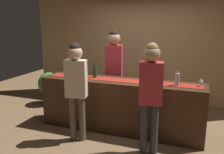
# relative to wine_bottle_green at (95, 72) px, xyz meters

# --- Properties ---
(ground_plane) EXTENTS (10.00, 10.00, 0.00)m
(ground_plane) POSITION_rel_wine_bottle_green_xyz_m (0.52, -0.04, -1.07)
(ground_plane) COLOR brown
(back_wall) EXTENTS (6.00, 0.12, 2.90)m
(back_wall) POSITION_rel_wine_bottle_green_xyz_m (0.52, 1.86, 0.38)
(back_wall) COLOR tan
(back_wall) RESTS_ON ground
(bar_counter) EXTENTS (2.98, 0.60, 0.95)m
(bar_counter) POSITION_rel_wine_bottle_green_xyz_m (0.52, -0.04, -0.59)
(bar_counter) COLOR #3D2314
(bar_counter) RESTS_ON ground
(counter_runner_cloth) EXTENTS (2.83, 0.28, 0.01)m
(counter_runner_cloth) POSITION_rel_wine_bottle_green_xyz_m (0.52, -0.04, -0.11)
(counter_runner_cloth) COLOR maroon
(counter_runner_cloth) RESTS_ON bar_counter
(wine_bottle_green) EXTENTS (0.07, 0.07, 0.30)m
(wine_bottle_green) POSITION_rel_wine_bottle_green_xyz_m (0.00, 0.00, 0.00)
(wine_bottle_green) COLOR #194723
(wine_bottle_green) RESTS_ON bar_counter
(wine_bottle_clear) EXTENTS (0.07, 0.07, 0.30)m
(wine_bottle_clear) POSITION_rel_wine_bottle_green_xyz_m (1.51, -0.07, 0.00)
(wine_bottle_clear) COLOR #B2C6C1
(wine_bottle_clear) RESTS_ON bar_counter
(wine_bottle_amber) EXTENTS (0.07, 0.07, 0.30)m
(wine_bottle_amber) POSITION_rel_wine_bottle_green_xyz_m (-0.28, 0.03, 0.00)
(wine_bottle_amber) COLOR brown
(wine_bottle_amber) RESTS_ON bar_counter
(wine_glass_near_customer) EXTENTS (0.07, 0.07, 0.14)m
(wine_glass_near_customer) POSITION_rel_wine_bottle_green_xyz_m (1.89, 0.01, -0.01)
(wine_glass_near_customer) COLOR silver
(wine_glass_near_customer) RESTS_ON bar_counter
(wine_glass_mid_counter) EXTENTS (0.07, 0.07, 0.14)m
(wine_glass_mid_counter) POSITION_rel_wine_bottle_green_xyz_m (1.19, -0.04, -0.01)
(wine_glass_mid_counter) COLOR silver
(wine_glass_mid_counter) RESTS_ON bar_counter
(bartender) EXTENTS (0.37, 0.26, 1.83)m
(bartender) POSITION_rel_wine_bottle_green_xyz_m (0.19, 0.54, 0.08)
(bartender) COLOR #26262B
(bartender) RESTS_ON ground
(customer_sipping) EXTENTS (0.38, 0.27, 1.70)m
(customer_sipping) POSITION_rel_wine_bottle_green_xyz_m (1.19, -0.67, -0.01)
(customer_sipping) COLOR #33333D
(customer_sipping) RESTS_ON ground
(customer_browsing) EXTENTS (0.38, 0.27, 1.66)m
(customer_browsing) POSITION_rel_wine_bottle_green_xyz_m (-0.04, -0.67, -0.05)
(customer_browsing) COLOR brown
(customer_browsing) RESTS_ON ground
(potted_plant_tall) EXTENTS (0.54, 0.54, 0.79)m
(potted_plant_tall) POSITION_rel_wine_bottle_green_xyz_m (-1.57, 0.76, -0.61)
(potted_plant_tall) COLOR brown
(potted_plant_tall) RESTS_ON ground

